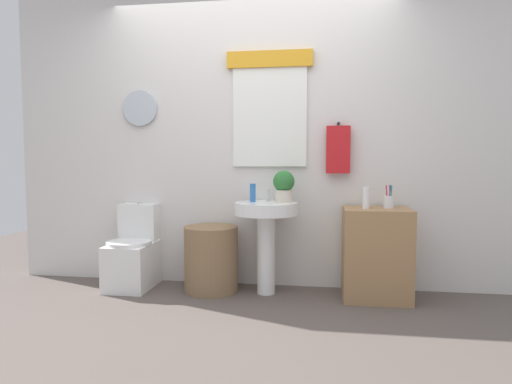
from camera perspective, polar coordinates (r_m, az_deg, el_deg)
ground_plane at (r=3.02m, az=-3.89°, el=-17.55°), size 8.00×8.00×0.00m
back_wall at (r=3.94m, az=-0.38°, el=6.94°), size 4.40×0.18×2.60m
toilet at (r=4.05m, az=-15.56°, el=-7.85°), size 0.38×0.51×0.74m
laundry_hamper at (r=3.80m, az=-5.85°, el=-8.61°), size 0.45×0.45×0.55m
pedestal_sink at (r=3.65m, az=1.32°, el=-4.27°), size 0.52×0.52×0.76m
faucet at (r=3.75m, az=1.55°, el=-0.44°), size 0.03×0.03×0.10m
wooden_cabinet at (r=3.69m, az=15.32°, el=-7.70°), size 0.52×0.44×0.73m
soap_bottle at (r=3.69m, az=-0.43°, el=-0.10°), size 0.05×0.05×0.15m
potted_plant at (r=3.67m, az=3.62°, el=0.88°), size 0.18×0.18×0.26m
lotion_bottle at (r=3.58m, az=14.08°, el=-0.73°), size 0.05×0.05×0.17m
toothbrush_cup at (r=3.66m, az=16.84°, el=-1.18°), size 0.08×0.08×0.19m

